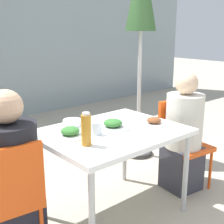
{
  "coord_description": "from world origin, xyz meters",
  "views": [
    {
      "loc": [
        -1.54,
        -1.77,
        1.53
      ],
      "look_at": [
        0.0,
        0.0,
        0.89
      ],
      "focal_mm": 50.0,
      "sensor_mm": 36.0,
      "label": 1
    }
  ],
  "objects": [
    {
      "name": "ground_plane",
      "position": [
        0.0,
        0.0,
        0.0
      ],
      "size": [
        24.0,
        24.0,
        0.0
      ],
      "primitive_type": "plane",
      "color": "#B2A893"
    },
    {
      "name": "chair_right",
      "position": [
        0.86,
        -0.03,
        0.5
      ],
      "size": [
        0.45,
        0.45,
        0.85
      ],
      "rotation": [
        0.0,
        0.0,
        3.01
      ],
      "color": "#E54C14",
      "rests_on": "ground"
    },
    {
      "name": "plate_0",
      "position": [
        -0.33,
        0.1,
        0.77
      ],
      "size": [
        0.26,
        0.26,
        0.07
      ],
      "color": "white",
      "rests_on": "dining_table"
    },
    {
      "name": "person_right",
      "position": [
        0.8,
        -0.11,
        0.54
      ],
      "size": [
        0.35,
        0.35,
        1.15
      ],
      "rotation": [
        0.0,
        0.0,
        3.01
      ],
      "color": "#383842",
      "rests_on": "ground"
    },
    {
      "name": "chair_left",
      "position": [
        -0.86,
        0.02,
        0.5
      ],
      "size": [
        0.44,
        0.44,
        0.85
      ],
      "rotation": [
        0.0,
        0.0,
        -0.11
      ],
      "color": "#E54C14",
      "rests_on": "ground"
    },
    {
      "name": "dining_table",
      "position": [
        0.0,
        0.0,
        0.68
      ],
      "size": [
        1.11,
        0.87,
        0.74
      ],
      "color": "white",
      "rests_on": "ground"
    },
    {
      "name": "salad_bowl",
      "position": [
        -0.16,
        0.32,
        0.77
      ],
      "size": [
        0.16,
        0.16,
        0.05
      ],
      "color": "white",
      "rests_on": "dining_table"
    },
    {
      "name": "person_left",
      "position": [
        -0.8,
        0.09,
        0.54
      ],
      "size": [
        0.37,
        0.37,
        1.16
      ],
      "rotation": [
        0.0,
        0.0,
        -0.11
      ],
      "color": "black",
      "rests_on": "ground"
    },
    {
      "name": "plate_1",
      "position": [
        0.36,
        -0.12,
        0.77
      ],
      "size": [
        0.22,
        0.22,
        0.06
      ],
      "color": "white",
      "rests_on": "dining_table"
    },
    {
      "name": "bottle",
      "position": [
        -0.34,
        -0.13,
        0.86
      ],
      "size": [
        0.07,
        0.07,
        0.23
      ],
      "color": "#B7751E",
      "rests_on": "dining_table"
    },
    {
      "name": "drinking_cup",
      "position": [
        -0.16,
        -0.0,
        0.79
      ],
      "size": [
        0.08,
        0.08,
        0.09
      ],
      "color": "silver",
      "rests_on": "dining_table"
    },
    {
      "name": "plate_2",
      "position": [
        0.04,
        0.04,
        0.77
      ],
      "size": [
        0.28,
        0.28,
        0.08
      ],
      "color": "white",
      "rests_on": "dining_table"
    },
    {
      "name": "closed_umbrella",
      "position": [
        1.09,
        0.77,
        1.83
      ],
      "size": [
        0.36,
        0.36,
        2.41
      ],
      "color": "#333333",
      "rests_on": "ground"
    }
  ]
}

